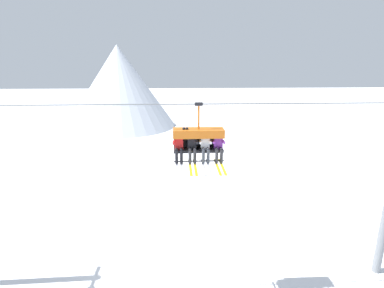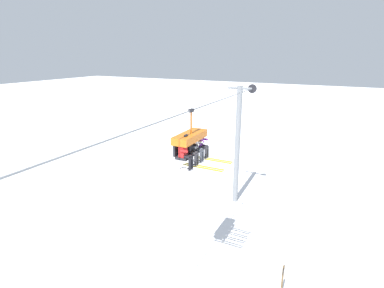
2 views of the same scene
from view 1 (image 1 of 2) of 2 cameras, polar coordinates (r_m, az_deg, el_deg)
The scene contains 8 objects.
ground_plane at distance 14.97m, azimuth -6.68°, elevation -24.08°, with size 200.00×200.00×0.00m, color white.
mountain_peak_central at distance 46.20m, azimuth -13.73°, elevation 10.57°, with size 16.40×16.40×11.85m.
lift_cable at distance 10.83m, azimuth -3.90°, elevation 7.57°, with size 20.83×0.05×0.05m.
chairlift_chair at distance 11.15m, azimuth 1.22°, elevation 1.44°, with size 1.88×0.74×2.14m.
skier_red at distance 10.99m, azimuth -2.50°, elevation -0.25°, with size 0.48×1.70×1.34m.
skier_black at distance 11.00m, azimuth 0.01°, elevation -0.22°, with size 0.48×1.70×1.34m.
skier_white at distance 11.04m, azimuth 2.56°, elevation -0.30°, with size 0.46×1.70×1.23m.
skier_purple at distance 11.09m, azimuth 5.07°, elevation -0.26°, with size 0.46×1.70×1.23m.
Camera 1 is at (1.04, -11.52, 9.50)m, focal length 28.00 mm.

